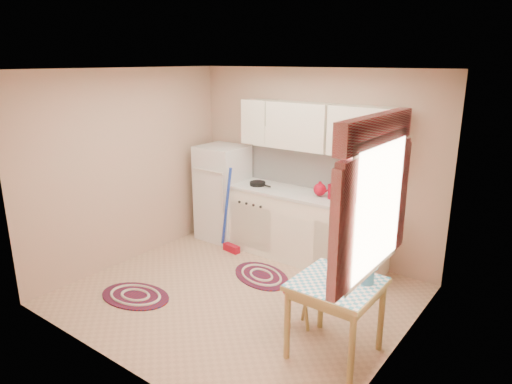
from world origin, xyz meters
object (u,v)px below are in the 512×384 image
Objects in this scene: base_cabinets at (301,227)px; stool at (300,307)px; fridge at (223,193)px; table at (335,318)px.

base_cabinets is 5.36× the size of stool.
fridge is at bearing -177.85° from base_cabinets.
fridge is at bearing 149.50° from table.
table is at bearing -50.52° from base_cabinets.
base_cabinets is (1.33, 0.05, -0.26)m from fridge.
fridge is 0.62× the size of base_cabinets.
base_cabinets is at bearing 129.48° from table.
fridge is 3.11m from table.
base_cabinets is at bearing 121.01° from stool.
stool is (0.85, -1.42, -0.23)m from base_cabinets.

